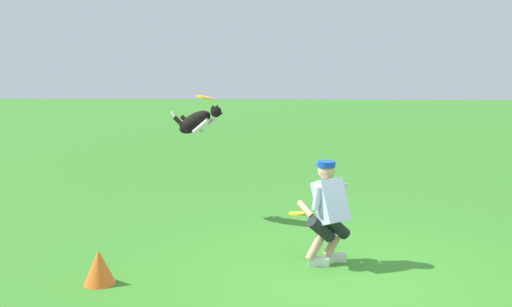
# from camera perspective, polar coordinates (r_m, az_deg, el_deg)

# --- Properties ---
(ground_plane) EXTENTS (60.00, 60.00, 0.00)m
(ground_plane) POSITION_cam_1_polar(r_m,az_deg,el_deg) (6.81, 9.00, -12.40)
(ground_plane) COLOR #378028
(person) EXTENTS (0.71, 0.55, 1.29)m
(person) POSITION_cam_1_polar(r_m,az_deg,el_deg) (7.04, 7.36, -5.63)
(person) COLOR silver
(person) RESTS_ON ground_plane
(dog) EXTENTS (0.95, 0.67, 0.57)m
(dog) POSITION_cam_1_polar(r_m,az_deg,el_deg) (8.84, -5.98, 3.22)
(dog) COLOR black
(frisbee_flying) EXTENTS (0.36, 0.36, 0.10)m
(frisbee_flying) POSITION_cam_1_polar(r_m,az_deg,el_deg) (8.68, -5.21, 5.67)
(frisbee_flying) COLOR yellow
(frisbee_held) EXTENTS (0.34, 0.34, 0.06)m
(frisbee_held) POSITION_cam_1_polar(r_m,az_deg,el_deg) (7.15, 4.31, -6.06)
(frisbee_held) COLOR yellow
(frisbee_held) RESTS_ON person
(training_cone) EXTENTS (0.36, 0.36, 0.40)m
(training_cone) POSITION_cam_1_polar(r_m,az_deg,el_deg) (6.77, -15.56, -10.98)
(training_cone) COLOR orange
(training_cone) RESTS_ON ground_plane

